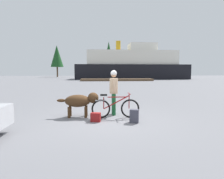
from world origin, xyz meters
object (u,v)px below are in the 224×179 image
(backpack, at_px, (134,116))
(handbag_pannier, at_px, (96,117))
(dog, at_px, (81,101))
(person_cyclist, at_px, (114,88))
(ferry_boat, at_px, (131,66))
(bicycle, at_px, (115,108))

(backpack, relative_size, handbag_pannier, 1.35)
(dog, xyz_separation_m, backpack, (1.81, -0.92, -0.38))
(person_cyclist, height_order, dog, person_cyclist)
(handbag_pannier, relative_size, ferry_boat, 0.01)
(bicycle, height_order, handbag_pannier, bicycle)
(person_cyclist, distance_m, handbag_pannier, 1.48)
(bicycle, height_order, person_cyclist, person_cyclist)
(person_cyclist, distance_m, ferry_boat, 37.75)
(backpack, bearing_deg, person_cyclist, 115.63)
(handbag_pannier, xyz_separation_m, ferry_boat, (8.16, 37.92, 3.02))
(bicycle, height_order, dog, dog)
(bicycle, xyz_separation_m, ferry_boat, (7.47, 37.48, 2.80))
(bicycle, relative_size, backpack, 3.99)
(person_cyclist, height_order, ferry_boat, ferry_boat)
(person_cyclist, bearing_deg, dog, -167.91)
(dog, bearing_deg, bicycle, -12.20)
(bicycle, xyz_separation_m, handbag_pannier, (-0.69, -0.44, -0.22))
(bicycle, bearing_deg, ferry_boat, 78.72)
(dog, distance_m, handbag_pannier, 1.00)
(handbag_pannier, distance_m, ferry_boat, 38.90)
(bicycle, bearing_deg, person_cyclist, 90.75)
(dog, xyz_separation_m, ferry_boat, (8.72, 37.21, 2.57))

